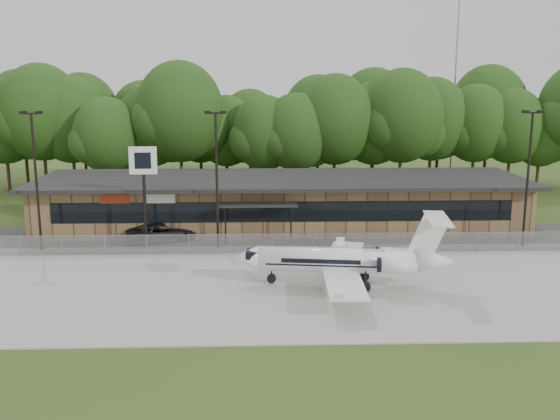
{
  "coord_description": "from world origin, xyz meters",
  "views": [
    {
      "loc": [
        -1.93,
        -28.52,
        12.31
      ],
      "look_at": [
        -0.54,
        12.0,
        3.89
      ],
      "focal_mm": 40.0,
      "sensor_mm": 36.0,
      "label": 1
    }
  ],
  "objects_px": {
    "business_jet": "(345,261)",
    "suv": "(162,233)",
    "terminal": "(281,201)",
    "pole_sign": "(143,171)"
  },
  "relations": [
    {
      "from": "terminal",
      "to": "pole_sign",
      "type": "bearing_deg",
      "value": -145.34
    },
    {
      "from": "terminal",
      "to": "business_jet",
      "type": "height_order",
      "value": "business_jet"
    },
    {
      "from": "business_jet",
      "to": "suv",
      "type": "relative_size",
      "value": 2.51
    },
    {
      "from": "terminal",
      "to": "suv",
      "type": "xyz_separation_m",
      "value": [
        -9.5,
        -5.15,
        -1.43
      ]
    },
    {
      "from": "terminal",
      "to": "business_jet",
      "type": "relative_size",
      "value": 3.03
    },
    {
      "from": "business_jet",
      "to": "pole_sign",
      "type": "height_order",
      "value": "pole_sign"
    },
    {
      "from": "terminal",
      "to": "pole_sign",
      "type": "relative_size",
      "value": 5.36
    },
    {
      "from": "suv",
      "to": "pole_sign",
      "type": "bearing_deg",
      "value": 136.73
    },
    {
      "from": "business_jet",
      "to": "suv",
      "type": "height_order",
      "value": "business_jet"
    },
    {
      "from": "terminal",
      "to": "suv",
      "type": "relative_size",
      "value": 7.61
    }
  ]
}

